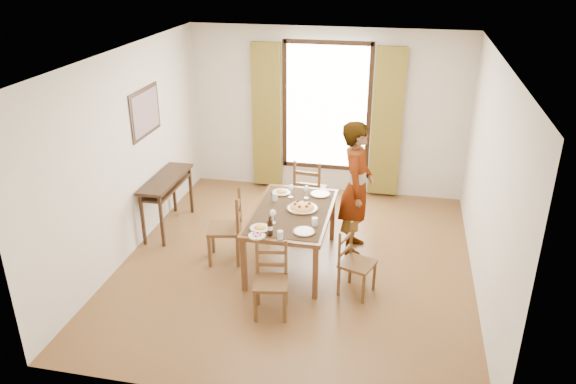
% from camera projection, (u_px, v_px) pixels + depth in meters
% --- Properties ---
extents(ground, '(5.00, 5.00, 0.00)m').
position_uv_depth(ground, '(297.00, 263.00, 7.41)').
color(ground, '#55351A').
rests_on(ground, ground).
extents(room_shell, '(4.60, 5.10, 2.74)m').
position_uv_depth(room_shell, '(299.00, 149.00, 6.90)').
color(room_shell, beige).
rests_on(room_shell, ground).
extents(console_table, '(0.38, 1.20, 0.80)m').
position_uv_depth(console_table, '(166.00, 185.00, 8.05)').
color(console_table, black).
rests_on(console_table, ground).
extents(dining_table, '(0.98, 1.61, 0.76)m').
position_uv_depth(dining_table, '(292.00, 216.00, 7.14)').
color(dining_table, brown).
rests_on(dining_table, ground).
extents(chair_west, '(0.50, 0.50, 0.96)m').
position_uv_depth(chair_west, '(227.00, 229.00, 7.31)').
color(chair_west, brown).
rests_on(chair_west, ground).
extents(chair_north, '(0.47, 0.47, 0.98)m').
position_uv_depth(chair_north, '(309.00, 191.00, 8.41)').
color(chair_north, brown).
rests_on(chair_north, ground).
extents(chair_south, '(0.44, 0.44, 0.85)m').
position_uv_depth(chair_south, '(271.00, 282.00, 6.27)').
color(chair_south, brown).
rests_on(chair_south, ground).
extents(chair_east, '(0.47, 0.47, 0.84)m').
position_uv_depth(chair_east, '(355.00, 264.00, 6.64)').
color(chair_east, brown).
rests_on(chair_east, ground).
extents(man, '(0.68, 0.46, 1.82)m').
position_uv_depth(man, '(356.00, 188.00, 7.40)').
color(man, gray).
rests_on(man, ground).
extents(plate_sw, '(0.27, 0.27, 0.05)m').
position_uv_depth(plate_sw, '(260.00, 227.00, 6.65)').
color(plate_sw, silver).
rests_on(plate_sw, dining_table).
extents(plate_se, '(0.27, 0.27, 0.05)m').
position_uv_depth(plate_se, '(304.00, 230.00, 6.57)').
color(plate_se, silver).
rests_on(plate_se, dining_table).
extents(plate_nw, '(0.27, 0.27, 0.05)m').
position_uv_depth(plate_nw, '(281.00, 191.00, 7.61)').
color(plate_nw, silver).
rests_on(plate_nw, dining_table).
extents(plate_ne, '(0.27, 0.27, 0.05)m').
position_uv_depth(plate_ne, '(320.00, 193.00, 7.56)').
color(plate_ne, silver).
rests_on(plate_ne, dining_table).
extents(pasta_platter, '(0.40, 0.40, 0.10)m').
position_uv_depth(pasta_platter, '(302.00, 206.00, 7.13)').
color(pasta_platter, orange).
rests_on(pasta_platter, dining_table).
extents(caprese_plate, '(0.20, 0.20, 0.04)m').
position_uv_depth(caprese_plate, '(257.00, 235.00, 6.49)').
color(caprese_plate, silver).
rests_on(caprese_plate, dining_table).
extents(wine_glass_a, '(0.08, 0.08, 0.18)m').
position_uv_depth(wine_glass_a, '(273.00, 216.00, 6.77)').
color(wine_glass_a, white).
rests_on(wine_glass_a, dining_table).
extents(wine_glass_b, '(0.08, 0.08, 0.18)m').
position_uv_depth(wine_glass_b, '(306.00, 192.00, 7.43)').
color(wine_glass_b, white).
rests_on(wine_glass_b, dining_table).
extents(wine_glass_c, '(0.08, 0.08, 0.18)m').
position_uv_depth(wine_glass_c, '(291.00, 191.00, 7.46)').
color(wine_glass_c, white).
rests_on(wine_glass_c, dining_table).
extents(tumbler_a, '(0.07, 0.07, 0.10)m').
position_uv_depth(tumbler_a, '(315.00, 222.00, 6.73)').
color(tumbler_a, silver).
rests_on(tumbler_a, dining_table).
extents(tumbler_b, '(0.07, 0.07, 0.10)m').
position_uv_depth(tumbler_b, '(275.00, 197.00, 7.38)').
color(tumbler_b, silver).
rests_on(tumbler_b, dining_table).
extents(tumbler_c, '(0.07, 0.07, 0.10)m').
position_uv_depth(tumbler_c, '(280.00, 235.00, 6.42)').
color(tumbler_c, silver).
rests_on(tumbler_c, dining_table).
extents(wine_bottle, '(0.07, 0.07, 0.25)m').
position_uv_depth(wine_bottle, '(270.00, 226.00, 6.47)').
color(wine_bottle, black).
rests_on(wine_bottle, dining_table).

